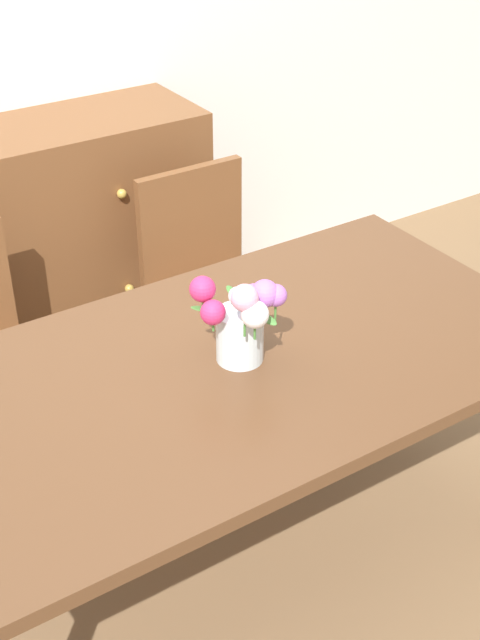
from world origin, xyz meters
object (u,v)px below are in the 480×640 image
(dining_table, at_px, (220,392))
(flower_vase, at_px, (241,319))
(dresser, at_px, (29,257))
(chair_right, at_px, (207,275))

(dining_table, height_order, flower_vase, flower_vase)
(dresser, height_order, flower_vase, flower_vase)
(dresser, relative_size, flower_vase, 5.06)
(dining_table, height_order, dresser, dresser)
(chair_right, height_order, dresser, dresser)
(chair_right, distance_m, flower_vase, 1.01)
(chair_right, xyz_separation_m, dresser, (-0.49, 0.52, -0.02))
(dining_table, distance_m, chair_right, 0.95)
(dining_table, relative_size, dresser, 1.32)
(dining_table, xyz_separation_m, flower_vase, (0.05, -0.02, 0.23))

